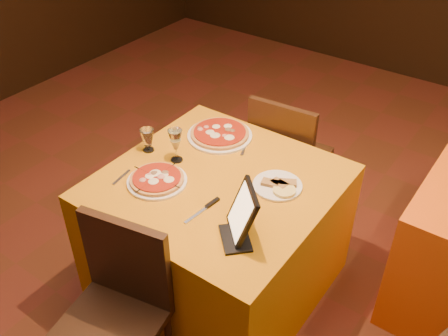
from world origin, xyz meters
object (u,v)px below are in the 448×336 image
Objects in this scene: chair_main_far at (291,156)px; pizza_far at (220,134)px; pizza_near at (157,180)px; wine_glass at (176,145)px; tablet at (242,212)px; main_table at (219,235)px; chair_main_near at (108,328)px; water_glass at (148,140)px.

pizza_far is at bearing 58.51° from chair_main_far.
wine_glass is (-0.04, 0.20, 0.08)m from pizza_near.
tablet is (0.54, -0.05, 0.10)m from pizza_near.
chair_main_far is 1.15m from tablet.
chair_main_far is 0.91m from wine_glass.
chair_main_near is at bearing -90.00° from main_table.
wine_glass reaches higher than main_table.
chair_main_near reaches higher than pizza_near.
water_glass is (-0.23, 0.19, 0.05)m from pizza_near.
water_glass is at bearing 108.98° from chair_main_near.
main_table is at bearing -55.03° from pizza_far.
tablet reaches higher than water_glass.
wine_glass reaches higher than pizza_near.
water_glass is at bearing -152.60° from tablet.
chair_main_far is 0.60m from pizza_far.
water_glass is at bearing -179.35° from main_table.
tablet is at bearing -46.83° from pizza_far.
pizza_far is (-0.23, 0.33, 0.39)m from main_table.
pizza_far is at bearing 89.41° from pizza_near.
chair_main_near is 3.04× the size of pizza_near.
main_table is 0.81m from chair_main_near.
pizza_far is at bearing 90.32° from chair_main_near.
chair_main_far is 2.48× the size of pizza_far.
chair_main_near is at bearing -78.48° from pizza_far.
main_table is 0.64m from water_glass.
chair_main_far is (0.00, 1.59, 0.00)m from chair_main_near.
chair_main_far reaches higher than water_glass.
pizza_far is (0.01, 0.52, 0.00)m from pizza_near.
pizza_near is 1.58× the size of wine_glass.
chair_main_near reaches higher than pizza_far.
chair_main_far is at bearing 59.51° from water_glass.
pizza_near is 0.22m from wine_glass.
main_table is 0.79m from chair_main_far.
wine_glass is at bearing 65.61° from chair_main_far.
tablet reaches higher than chair_main_near.
pizza_far is (-0.23, 1.13, 0.31)m from chair_main_near.
pizza_near is (-0.24, -0.97, 0.31)m from chair_main_far.
wine_glass reaches higher than water_glass.
chair_main_near is at bearing -59.82° from water_glass.
tablet is at bearing -5.44° from pizza_near.
tablet is (0.54, -0.57, 0.10)m from pizza_far.
water_glass is at bearing 140.86° from pizza_near.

